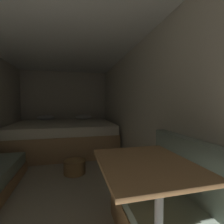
# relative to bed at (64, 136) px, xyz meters

# --- Properties ---
(ground_plane) EXTENTS (7.18, 7.18, 0.00)m
(ground_plane) POSITION_rel_bed_xyz_m (0.00, -1.63, -0.34)
(ground_plane) COLOR #A39984
(wall_back) EXTENTS (2.57, 0.05, 2.10)m
(wall_back) POSITION_rel_bed_xyz_m (0.00, 0.99, 0.71)
(wall_back) COLOR beige
(wall_back) RESTS_ON ground
(wall_right) EXTENTS (0.05, 5.18, 2.10)m
(wall_right) POSITION_rel_bed_xyz_m (1.26, -1.63, 0.71)
(wall_right) COLOR beige
(wall_right) RESTS_ON ground
(ceiling_slab) EXTENTS (2.57, 5.18, 0.05)m
(ceiling_slab) POSITION_rel_bed_xyz_m (0.00, -1.63, 1.79)
(ceiling_slab) COLOR white
(ceiling_slab) RESTS_ON wall_left
(bed) EXTENTS (2.35, 1.84, 0.82)m
(bed) POSITION_rel_bed_xyz_m (0.00, 0.00, 0.00)
(bed) COLOR tan
(bed) RESTS_ON ground
(dinette_bench) EXTENTS (0.61, 1.15, 0.87)m
(dinette_bench) POSITION_rel_bed_xyz_m (0.95, -3.06, -0.07)
(dinette_bench) COLOR #9E7247
(dinette_bench) RESTS_ON ground
(dinette_table) EXTENTS (0.61, 0.72, 0.77)m
(dinette_table) POSITION_rel_bed_xyz_m (0.70, -3.10, 0.31)
(dinette_table) COLOR #9E7247
(dinette_table) RESTS_ON ground
(wicker_basket) EXTENTS (0.36, 0.36, 0.21)m
(wicker_basket) POSITION_rel_bed_xyz_m (0.24, -1.42, -0.24)
(wicker_basket) COLOR olive
(wicker_basket) RESTS_ON ground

